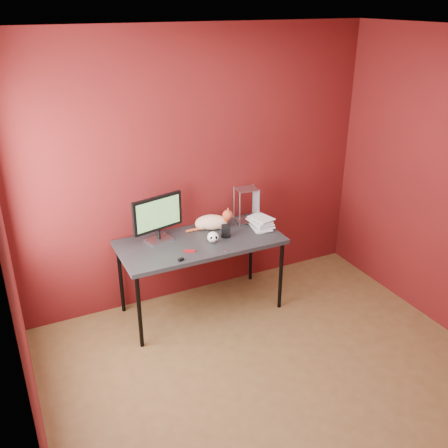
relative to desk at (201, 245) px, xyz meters
name	(u,v)px	position (x,y,z in m)	size (l,w,h in m)	color
room	(303,224)	(0.15, -1.37, 0.75)	(3.52, 3.52, 2.61)	brown
desk	(201,245)	(0.00, 0.00, 0.00)	(1.50, 0.70, 0.75)	black
monitor	(158,216)	(-0.35, 0.16, 0.29)	(0.49, 0.21, 0.43)	#A5A4A9
cat	(212,222)	(0.20, 0.18, 0.12)	(0.44, 0.27, 0.21)	orange
skull_mug	(213,237)	(0.09, -0.09, 0.10)	(0.10, 0.11, 0.10)	white
speaker	(226,231)	(0.25, -0.03, 0.10)	(0.10, 0.10, 0.11)	black
book_stack	(254,172)	(0.55, 0.00, 0.62)	(0.22, 0.26, 1.15)	beige
wire_rack	(246,205)	(0.58, 0.20, 0.23)	(0.22, 0.19, 0.35)	#A5A4A9
pocket_knife	(190,251)	(-0.18, -0.17, 0.06)	(0.09, 0.02, 0.02)	#9D0C11
black_gadget	(181,260)	(-0.30, -0.29, 0.06)	(0.05, 0.03, 0.02)	black
washer	(226,250)	(0.12, -0.29, 0.05)	(0.04, 0.04, 0.00)	#A5A4A9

